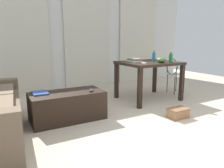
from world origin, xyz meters
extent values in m
plane|color=beige|center=(0.00, 1.46, 0.00)|extent=(8.94, 8.94, 0.00)
cube|color=silver|center=(0.00, 3.72, 1.31)|extent=(6.21, 0.10, 2.61)
cube|color=beige|center=(-1.59, 3.64, 1.18)|extent=(1.24, 0.03, 2.35)
cube|color=beige|center=(0.00, 3.64, 1.18)|extent=(1.24, 0.03, 2.35)
cube|color=beige|center=(1.59, 3.64, 1.18)|extent=(1.24, 0.03, 2.35)
cube|color=black|center=(-1.25, 1.50, 0.22)|extent=(1.09, 0.54, 0.43)
cube|color=black|center=(0.54, 1.81, 0.75)|extent=(1.12, 0.92, 0.05)
cube|color=black|center=(0.03, 1.41, 0.36)|extent=(0.07, 0.07, 0.72)
cube|color=black|center=(1.06, 1.41, 0.36)|extent=(0.07, 0.07, 0.72)
cube|color=black|center=(0.03, 2.22, 0.36)|extent=(0.07, 0.07, 0.72)
cube|color=black|center=(1.06, 2.22, 0.36)|extent=(0.07, 0.07, 0.72)
cylinder|color=silver|center=(1.42, 1.92, 0.44)|extent=(0.37, 0.37, 0.02)
cylinder|color=black|center=(1.54, 1.78, 0.22)|extent=(0.02, 0.02, 0.43)
cylinder|color=black|center=(1.57, 2.04, 0.22)|extent=(0.02, 0.02, 0.43)
cylinder|color=black|center=(1.28, 1.81, 0.22)|extent=(0.02, 0.02, 0.43)
cylinder|color=black|center=(1.31, 2.07, 0.22)|extent=(0.02, 0.02, 0.43)
torus|color=black|center=(1.29, 1.94, 0.62)|extent=(0.05, 0.37, 0.37)
cylinder|color=black|center=(1.28, 1.78, 0.53)|extent=(0.02, 0.02, 0.17)
cylinder|color=black|center=(1.31, 2.10, 0.53)|extent=(0.02, 0.02, 0.17)
cylinder|color=#195B2D|center=(0.77, 1.45, 0.86)|extent=(0.07, 0.07, 0.17)
cylinder|color=#195B2D|center=(0.77, 1.45, 0.96)|extent=(0.03, 0.03, 0.03)
cylinder|color=teal|center=(0.68, 1.83, 0.86)|extent=(0.07, 0.07, 0.17)
cylinder|color=teal|center=(0.68, 1.83, 0.96)|extent=(0.03, 0.03, 0.04)
ellipsoid|color=#477033|center=(0.62, 1.54, 0.83)|extent=(0.17, 0.17, 0.10)
cube|color=silver|center=(0.30, 1.99, 0.79)|extent=(0.20, 0.30, 0.02)
cube|color=#2D7F56|center=(0.31, 1.99, 0.81)|extent=(0.19, 0.31, 0.02)
cube|color=red|center=(0.31, 1.99, 0.82)|extent=(0.16, 0.29, 0.01)
cube|color=silver|center=(0.29, 1.99, 0.83)|extent=(0.14, 0.27, 0.02)
cube|color=#B7B7B2|center=(0.23, 1.57, 0.79)|extent=(0.10, 0.19, 0.03)
cube|color=#232326|center=(-0.90, 1.39, 0.44)|extent=(0.11, 0.17, 0.02)
cube|color=#33519E|center=(-1.63, 1.60, 0.44)|extent=(0.22, 0.28, 0.02)
cube|color=#996B47|center=(0.28, 0.73, 0.06)|extent=(0.31, 0.21, 0.13)
cube|color=brown|center=(0.28, 0.73, 0.14)|extent=(0.32, 0.21, 0.02)
camera|label=1|loc=(-2.17, -1.55, 1.20)|focal=34.21mm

